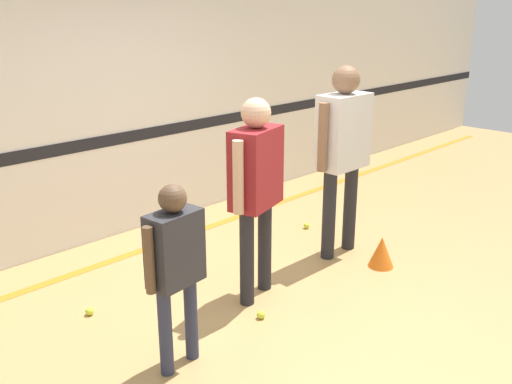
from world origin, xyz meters
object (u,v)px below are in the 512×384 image
object	(u,v)px
person_student_left	(175,258)
training_cone	(381,252)
tennis_ball_by_spare_racket	(172,234)
tennis_ball_stray_right	(90,311)
racket_spare_on_floor	(182,239)
person_student_right	(343,141)
tennis_ball_near_instructor	(261,315)
person_instructor	(256,178)
tennis_ball_stray_left	(306,226)

from	to	relation	value
person_student_left	training_cone	distance (m)	2.36
tennis_ball_by_spare_racket	tennis_ball_stray_right	world-z (taller)	same
racket_spare_on_floor	tennis_ball_by_spare_racket	size ratio (longest dim) A/B	7.50
person_student_right	tennis_ball_near_instructor	size ratio (longest dim) A/B	27.49
person_instructor	person_student_left	world-z (taller)	person_instructor
tennis_ball_by_spare_racket	training_cone	world-z (taller)	training_cone
racket_spare_on_floor	training_cone	world-z (taller)	training_cone
person_instructor	person_student_left	bearing A→B (deg)	-178.91
tennis_ball_by_spare_racket	training_cone	xyz separation A→B (m)	(0.93, -1.96, 0.11)
person_instructor	tennis_ball_stray_left	size ratio (longest dim) A/B	25.19
person_student_left	person_student_right	xyz separation A→B (m)	(2.25, 0.36, 0.33)
racket_spare_on_floor	tennis_ball_stray_right	xyz separation A→B (m)	(-1.45, -0.67, 0.02)
racket_spare_on_floor	training_cone	bearing A→B (deg)	112.74
person_student_left	tennis_ball_near_instructor	bearing A→B (deg)	-3.84
tennis_ball_by_spare_racket	tennis_ball_stray_left	xyz separation A→B (m)	(1.18, -0.85, 0.00)
person_student_right	tennis_ball_by_spare_racket	xyz separation A→B (m)	(-0.91, 1.48, -1.09)
person_instructor	tennis_ball_by_spare_racket	size ratio (longest dim) A/B	25.19
tennis_ball_near_instructor	tennis_ball_stray_right	xyz separation A→B (m)	(-0.91, 1.00, 0.00)
racket_spare_on_floor	tennis_ball_stray_left	xyz separation A→B (m)	(1.16, -0.71, 0.02)
tennis_ball_near_instructor	tennis_ball_by_spare_racket	bearing A→B (deg)	73.93
person_student_right	tennis_ball_stray_right	world-z (taller)	person_student_right
person_instructor	training_cone	xyz separation A→B (m)	(1.21, -0.44, -0.88)
person_student_left	tennis_ball_by_spare_racket	bearing A→B (deg)	48.15
person_instructor	tennis_ball_stray_right	bearing A→B (deg)	132.73
person_student_right	tennis_ball_by_spare_racket	size ratio (longest dim) A/B	27.49
tennis_ball_near_instructor	person_student_right	bearing A→B (deg)	13.04
person_instructor	tennis_ball_stray_right	distance (m)	1.68
racket_spare_on_floor	tennis_ball_stray_right	world-z (taller)	tennis_ball_stray_right
tennis_ball_stray_right	training_cone	bearing A→B (deg)	-25.80
tennis_ball_near_instructor	tennis_ball_stray_right	size ratio (longest dim) A/B	1.00
tennis_ball_by_spare_racket	person_instructor	bearing A→B (deg)	-100.47
person_student_right	racket_spare_on_floor	distance (m)	1.95
tennis_ball_near_instructor	tennis_ball_stray_left	distance (m)	1.95
person_student_left	tennis_ball_stray_right	world-z (taller)	person_student_left
tennis_ball_by_spare_racket	tennis_ball_stray_left	world-z (taller)	same
training_cone	tennis_ball_by_spare_racket	bearing A→B (deg)	115.54
person_student_right	training_cone	size ratio (longest dim) A/B	6.18
tennis_ball_stray_left	tennis_ball_stray_right	size ratio (longest dim) A/B	1.00
person_student_right	tennis_ball_near_instructor	xyz separation A→B (m)	(-1.43, -0.33, -1.09)
tennis_ball_near_instructor	tennis_ball_stray_left	size ratio (longest dim) A/B	1.00
person_instructor	tennis_ball_stray_left	distance (m)	1.89
person_student_left	tennis_ball_stray_left	world-z (taller)	person_student_left
tennis_ball_stray_left	person_student_right	bearing A→B (deg)	-113.38
person_instructor	tennis_ball_by_spare_racket	distance (m)	1.84
racket_spare_on_floor	tennis_ball_by_spare_racket	distance (m)	0.15
tennis_ball_stray_left	person_student_left	bearing A→B (deg)	-158.59
person_student_left	tennis_ball_stray_right	bearing A→B (deg)	89.49
person_instructor	tennis_ball_stray_right	xyz separation A→B (m)	(-1.15, 0.71, -1.00)
person_student_right	tennis_ball_near_instructor	world-z (taller)	person_student_right
person_student_right	person_student_left	bearing A→B (deg)	9.90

